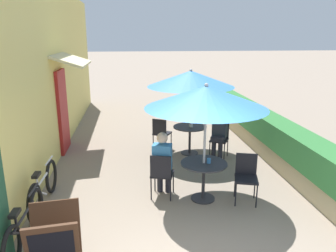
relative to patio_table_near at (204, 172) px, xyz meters
name	(u,v)px	position (x,y,z in m)	size (l,w,h in m)	color
cafe_facade_wall	(57,69)	(-3.16, 3.53, 1.55)	(0.98, 11.60, 4.20)	#E0CC6B
planter_hedge	(248,120)	(2.13, 3.56, 0.00)	(0.60, 10.60, 1.01)	tan
patio_table_near	(204,172)	(0.00, 0.00, 0.00)	(0.84, 0.84, 0.72)	#28282D
patio_umbrella_near	(206,97)	(0.00, 0.00, 1.38)	(2.12, 2.12, 2.16)	#B7B7BC
cafe_chair_near_left	(246,174)	(0.75, -0.13, -0.02)	(0.49, 0.49, 0.87)	black
cafe_chair_near_right	(162,172)	(-0.75, 0.13, -0.02)	(0.49, 0.49, 0.87)	black
seated_patron_near_right	(163,161)	(-0.72, 0.24, 0.15)	(0.42, 0.47, 1.25)	#23232D
coffee_cup_near	(209,161)	(0.08, -0.03, 0.22)	(0.07, 0.07, 0.09)	teal
patio_table_mid	(190,133)	(0.19, 2.43, 0.00)	(0.84, 0.84, 0.72)	#28282D
patio_umbrella_mid	(191,79)	(0.19, 2.43, 1.38)	(2.12, 2.12, 2.16)	#B7B7BC
cafe_chair_mid_left	(220,137)	(0.89, 2.12, -0.02)	(0.54, 0.54, 0.87)	black
seated_patron_mid_left	(219,131)	(0.83, 2.02, 0.15)	(0.47, 0.51, 1.25)	#23232D
cafe_chair_mid_right	(161,132)	(-0.51, 2.73, -0.02)	(0.54, 0.54, 0.87)	black
coffee_cup_mid	(192,125)	(0.22, 2.36, 0.22)	(0.07, 0.07, 0.09)	white
bicycle_leaning	(25,225)	(-2.82, -1.08, -0.21)	(0.11, 1.67, 0.71)	black
bicycle_second	(43,188)	(-2.85, 0.10, -0.20)	(0.12, 1.70, 0.74)	black
menu_board	(55,245)	(-2.26, -1.76, -0.10)	(0.68, 0.70, 0.90)	#422819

